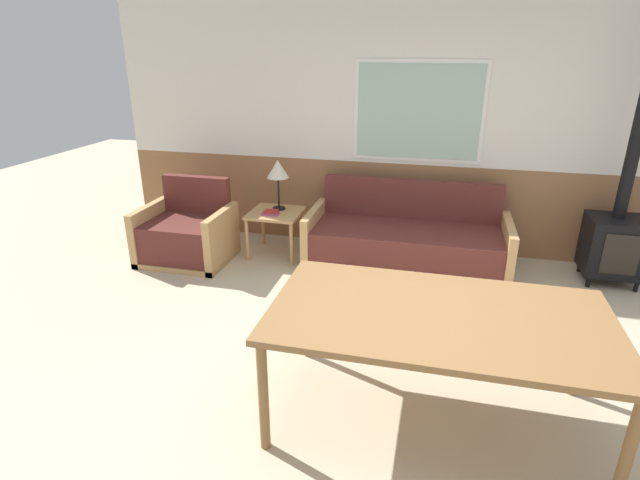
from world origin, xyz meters
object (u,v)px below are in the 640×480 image
at_px(table_lamp, 278,170).
at_px(wood_stove, 618,227).
at_px(side_table, 276,218).
at_px(dining_table, 439,322).
at_px(armchair, 187,236).
at_px(couch, 406,244).

height_order(table_lamp, wood_stove, wood_stove).
bearing_deg(side_table, dining_table, -52.12).
xyz_separation_m(side_table, wood_stove, (3.43, 0.14, 0.15)).
xyz_separation_m(dining_table, wood_stove, (1.63, 2.44, -0.12)).
height_order(side_table, table_lamp, table_lamp).
bearing_deg(armchair, wood_stove, 2.92).
height_order(armchair, side_table, armchair).
distance_m(table_lamp, dining_table, 3.00).
height_order(couch, dining_table, couch).
relative_size(couch, wood_stove, 0.80).
distance_m(couch, dining_table, 2.37).
xyz_separation_m(table_lamp, dining_table, (1.79, -2.40, -0.24)).
bearing_deg(dining_table, armchair, 144.41).
relative_size(couch, dining_table, 1.04).
bearing_deg(side_table, table_lamp, 86.36).
relative_size(armchair, dining_table, 0.47).
distance_m(armchair, wood_stove, 4.36).
bearing_deg(dining_table, couch, 98.81).
distance_m(couch, table_lamp, 1.59).
height_order(armchair, wood_stove, wood_stove).
bearing_deg(armchair, table_lamp, 24.07).
bearing_deg(wood_stove, armchair, -173.15).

